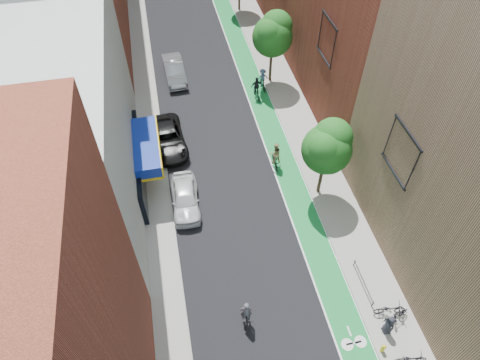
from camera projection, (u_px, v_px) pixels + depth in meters
ground at (281, 340)px, 24.18m from camera, size 160.00×160.00×0.00m
bike_lane at (249, 71)px, 41.54m from camera, size 2.00×68.00×0.01m
sidewalk_left at (145, 83)px, 40.12m from camera, size 2.00×68.00×0.15m
sidewalk_right at (273, 67)px, 41.83m from camera, size 3.00×68.00×0.15m
building_left_near_red at (20, 346)px, 16.02m from camera, size 8.00×10.00×16.00m
building_left_white at (62, 126)px, 27.22m from camera, size 8.00×20.00×12.00m
tree_near at (328, 146)px, 27.94m from camera, size 3.40×3.36×6.42m
tree_mid at (273, 33)px, 36.82m from camera, size 3.55×3.53×6.74m
parked_car_white at (185, 198)px, 30.02m from camera, size 2.07×4.72×1.58m
parked_car_black at (168, 138)px, 34.07m from camera, size 3.00×5.82×1.57m
parked_car_silver at (174, 70)px, 40.19m from camera, size 1.98×5.11×1.66m
cyclist_lead at (246, 316)px, 24.34m from camera, size 0.78×1.75×2.17m
cyclist_lane_near at (275, 157)px, 32.50m from camera, size 0.92×1.79×2.20m
cyclist_lane_mid at (257, 90)px, 38.21m from camera, size 1.06×1.84×2.11m
cyclist_lane_far at (263, 80)px, 39.08m from camera, size 1.08×1.76×1.99m
parked_bike_near at (411, 359)px, 22.90m from camera, size 1.85×0.90×0.93m
parked_bike_mid at (397, 316)px, 24.43m from camera, size 1.81×1.05×1.05m
parked_bike_far at (390, 309)px, 24.74m from camera, size 1.93×0.92×0.98m
pedestrian at (389, 325)px, 23.83m from camera, size 0.59×0.82×1.56m
fire_hydrant at (383, 348)px, 23.39m from camera, size 0.24×0.24×0.68m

